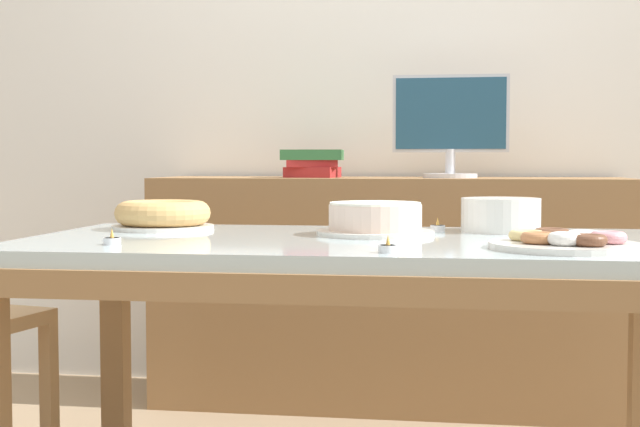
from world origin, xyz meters
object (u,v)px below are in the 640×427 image
object	(u,v)px
pastry_platter	(565,242)
book_stack	(313,163)
plate_stack	(501,215)
tealight_centre	(112,240)
tealight_right_edge	(388,248)
computer_monitor	(450,126)
tealight_near_cakes	(438,227)
cake_golden_bundt	(163,215)
cake_chocolate_round	(375,220)

from	to	relation	value
pastry_platter	book_stack	bearing A→B (deg)	119.34
plate_stack	pastry_platter	bearing A→B (deg)	-76.12
tealight_centre	tealight_right_edge	bearing A→B (deg)	-7.51
computer_monitor	pastry_platter	world-z (taller)	computer_monitor
pastry_platter	tealight_right_edge	xyz separation A→B (m)	(-0.37, -0.13, -0.00)
computer_monitor	tealight_near_cakes	world-z (taller)	computer_monitor
tealight_centre	tealight_near_cakes	distance (m)	0.88
book_stack	plate_stack	bearing A→B (deg)	-54.21
pastry_platter	plate_stack	distance (m)	0.47
book_stack	cake_golden_bundt	xyz separation A→B (m)	(-0.27, -0.96, -0.14)
book_stack	tealight_right_edge	size ratio (longest dim) A/B	6.01
pastry_platter	tealight_centre	xyz separation A→B (m)	(-1.00, -0.05, -0.00)
cake_golden_bundt	tealight_near_cakes	world-z (taller)	cake_golden_bundt
pastry_platter	tealight_right_edge	size ratio (longest dim) A/B	8.12
cake_golden_bundt	tealight_near_cakes	bearing A→B (deg)	4.13
cake_chocolate_round	pastry_platter	bearing A→B (deg)	-34.69
cake_chocolate_round	pastry_platter	world-z (taller)	cake_chocolate_round
computer_monitor	tealight_near_cakes	distance (m)	0.96
cake_chocolate_round	computer_monitor	bearing A→B (deg)	80.12
tealight_near_cakes	tealight_right_edge	bearing A→B (deg)	-98.81
tealight_right_edge	plate_stack	bearing A→B (deg)	66.43
computer_monitor	tealight_right_edge	size ratio (longest dim) A/B	10.60
tealight_centre	book_stack	bearing A→B (deg)	80.59
computer_monitor	book_stack	bearing A→B (deg)	179.84
book_stack	cake_golden_bundt	bearing A→B (deg)	-105.47
plate_stack	tealight_near_cakes	size ratio (longest dim) A/B	5.25
computer_monitor	book_stack	xyz separation A→B (m)	(-0.51, 0.00, -0.13)
cake_golden_bundt	tealight_near_cakes	distance (m)	0.75
plate_stack	tealight_centre	xyz separation A→B (m)	(-0.89, -0.51, -0.03)
plate_stack	book_stack	bearing A→B (deg)	125.79
pastry_platter	tealight_right_edge	world-z (taller)	pastry_platter
computer_monitor	book_stack	size ratio (longest dim) A/B	1.76
tealight_right_edge	tealight_near_cakes	bearing A→B (deg)	81.19
tealight_right_edge	cake_golden_bundt	bearing A→B (deg)	141.01
computer_monitor	book_stack	world-z (taller)	computer_monitor
computer_monitor	plate_stack	distance (m)	0.95
computer_monitor	plate_stack	bearing A→B (deg)	-81.30
cake_chocolate_round	cake_golden_bundt	distance (m)	0.60
pastry_platter	plate_stack	bearing A→B (deg)	103.88
cake_golden_bundt	pastry_platter	world-z (taller)	cake_golden_bundt
cake_chocolate_round	tealight_right_edge	bearing A→B (deg)	-81.58
cake_golden_bundt	tealight_right_edge	xyz separation A→B (m)	(0.66, -0.53, -0.03)
cake_golden_bundt	plate_stack	xyz separation A→B (m)	(0.92, 0.06, 0.01)
book_stack	tealight_near_cakes	xyz separation A→B (m)	(0.48, -0.91, -0.17)
tealight_near_cakes	tealight_centre	bearing A→B (deg)	-144.89
tealight_right_edge	tealight_centre	bearing A→B (deg)	172.49
plate_stack	tealight_right_edge	world-z (taller)	plate_stack
cake_golden_bundt	computer_monitor	bearing A→B (deg)	50.90
pastry_platter	tealight_centre	bearing A→B (deg)	-177.02
tealight_centre	cake_chocolate_round	bearing A→B (deg)	32.06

